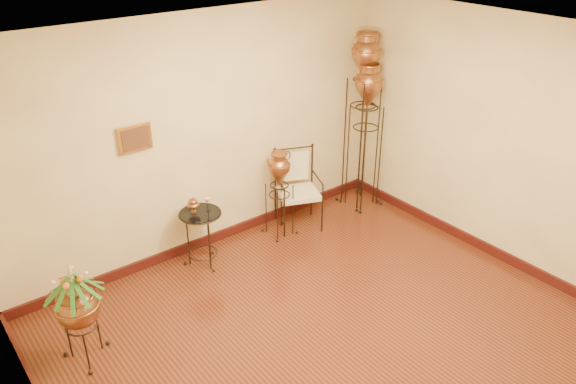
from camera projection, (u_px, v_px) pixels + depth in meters
ground at (352, 354)px, 5.27m from camera, size 5.00×5.00×0.00m
room_shell at (362, 190)px, 4.47m from camera, size 5.02×5.02×2.81m
amphora_tall at (362, 120)px, 7.38m from camera, size 0.47×0.47×2.38m
amphora_mid at (365, 136)px, 7.43m from camera, size 0.46×0.46×2.01m
amphora_short at (279, 193)px, 6.94m from camera, size 0.44×0.44×1.14m
planter_urn at (77, 304)px, 4.93m from camera, size 0.75×0.75×1.11m
armchair at (299, 190)px, 7.13m from camera, size 0.73×0.71×1.02m
side_table at (202, 237)px, 6.42m from camera, size 0.54×0.54×0.86m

